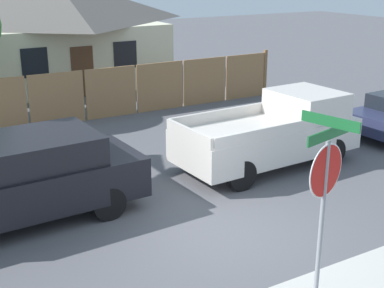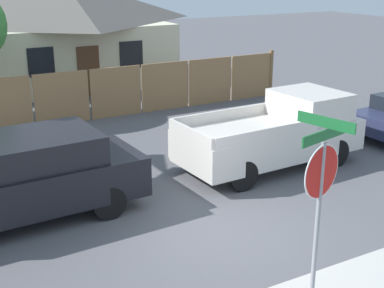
% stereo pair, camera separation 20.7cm
% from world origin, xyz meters
% --- Properties ---
extents(ground_plane, '(80.00, 80.00, 0.00)m').
position_xyz_m(ground_plane, '(0.00, 0.00, 0.00)').
color(ground_plane, '#56565B').
extents(wooden_fence, '(13.32, 0.12, 1.82)m').
position_xyz_m(wooden_fence, '(1.33, 9.04, 0.86)').
color(wooden_fence, '#997047').
rests_on(wooden_fence, ground).
extents(house, '(8.84, 6.96, 4.58)m').
position_xyz_m(house, '(1.50, 15.63, 2.38)').
color(house, beige).
rests_on(house, ground).
extents(red_suv, '(5.09, 2.25, 1.76)m').
position_xyz_m(red_suv, '(-3.36, 2.47, 0.96)').
color(red_suv, black).
rests_on(red_suv, ground).
extents(orange_pickup, '(4.93, 2.21, 1.84)m').
position_xyz_m(orange_pickup, '(3.19, 2.49, 0.88)').
color(orange_pickup, silver).
rests_on(orange_pickup, ground).
extents(stop_sign, '(0.97, 0.87, 3.07)m').
position_xyz_m(stop_sign, '(-0.25, -2.85, 2.09)').
color(stop_sign, gray).
rests_on(stop_sign, ground).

